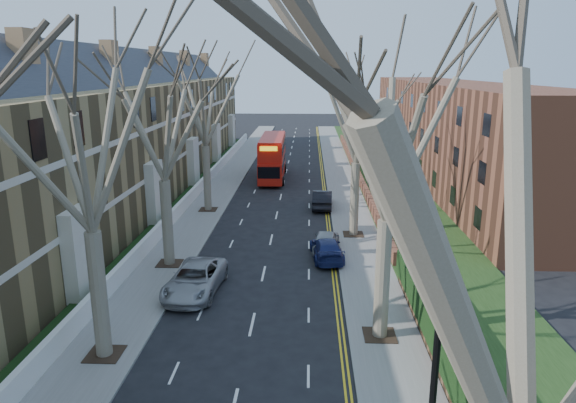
# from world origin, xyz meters

# --- Properties ---
(pavement_left) EXTENTS (3.00, 102.00, 0.12)m
(pavement_left) POSITION_xyz_m (-6.00, 39.00, 0.06)
(pavement_left) COLOR slate
(pavement_left) RESTS_ON ground
(pavement_right) EXTENTS (3.00, 102.00, 0.12)m
(pavement_right) POSITION_xyz_m (6.00, 39.00, 0.06)
(pavement_right) COLOR slate
(pavement_right) RESTS_ON ground
(terrace_left) EXTENTS (9.70, 78.00, 13.60)m
(terrace_left) POSITION_xyz_m (-13.65, 31.00, 5.53)
(terrace_left) COLOR olive
(terrace_left) RESTS_ON ground
(flats_right) EXTENTS (13.97, 54.00, 10.00)m
(flats_right) POSITION_xyz_m (17.46, 43.00, 4.98)
(flats_right) COLOR brown
(flats_right) RESTS_ON ground
(front_wall_left) EXTENTS (0.30, 78.00, 1.00)m
(front_wall_left) POSITION_xyz_m (-7.65, 31.00, 0.62)
(front_wall_left) COLOR white
(front_wall_left) RESTS_ON ground
(grass_verge_right) EXTENTS (6.00, 102.00, 0.06)m
(grass_verge_right) POSITION_xyz_m (10.50, 39.00, 0.15)
(grass_verge_right) COLOR #1B3413
(grass_verge_right) RESTS_ON ground
(tree_left_mid) EXTENTS (10.50, 10.50, 14.71)m
(tree_left_mid) POSITION_xyz_m (-5.70, 6.00, 9.56)
(tree_left_mid) COLOR #736852
(tree_left_mid) RESTS_ON ground
(tree_left_far) EXTENTS (10.15, 10.15, 14.22)m
(tree_left_far) POSITION_xyz_m (-5.70, 16.00, 9.24)
(tree_left_far) COLOR #736852
(tree_left_far) RESTS_ON ground
(tree_left_dist) EXTENTS (10.50, 10.50, 14.71)m
(tree_left_dist) POSITION_xyz_m (-5.70, 28.00, 9.56)
(tree_left_dist) COLOR #736852
(tree_left_dist) RESTS_ON ground
(tree_right_near) EXTENTS (10.85, 10.85, 15.20)m
(tree_right_near) POSITION_xyz_m (5.70, -6.00, 9.86)
(tree_right_near) COLOR #736852
(tree_right_near) RESTS_ON ground
(tree_right_mid) EXTENTS (10.50, 10.50, 14.71)m
(tree_right_mid) POSITION_xyz_m (5.70, 8.00, 9.56)
(tree_right_mid) COLOR #736852
(tree_right_mid) RESTS_ON ground
(tree_right_far) EXTENTS (10.15, 10.15, 14.22)m
(tree_right_far) POSITION_xyz_m (5.70, 22.00, 9.24)
(tree_right_far) COLOR #736852
(tree_right_far) RESTS_ON ground
(double_decker_bus) EXTENTS (2.77, 10.46, 4.38)m
(double_decker_bus) POSITION_xyz_m (-1.29, 40.91, 2.15)
(double_decker_bus) COLOR #B3170C
(double_decker_bus) RESTS_ON ground
(car_left_far) EXTENTS (2.88, 5.54, 1.49)m
(car_left_far) POSITION_xyz_m (-3.33, 12.31, 0.75)
(car_left_far) COLOR #98999D
(car_left_far) RESTS_ON ground
(car_right_near) EXTENTS (2.24, 4.60, 1.29)m
(car_right_near) POSITION_xyz_m (3.69, 17.53, 0.64)
(car_right_near) COLOR navy
(car_right_near) RESTS_ON ground
(car_right_mid) EXTENTS (2.01, 4.10, 1.35)m
(car_right_mid) POSITION_xyz_m (3.70, 19.03, 0.67)
(car_right_mid) COLOR #979A9F
(car_right_mid) RESTS_ON ground
(car_right_far) EXTENTS (1.79, 4.64, 1.51)m
(car_right_far) POSITION_xyz_m (3.70, 29.44, 0.75)
(car_right_far) COLOR black
(car_right_far) RESTS_ON ground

